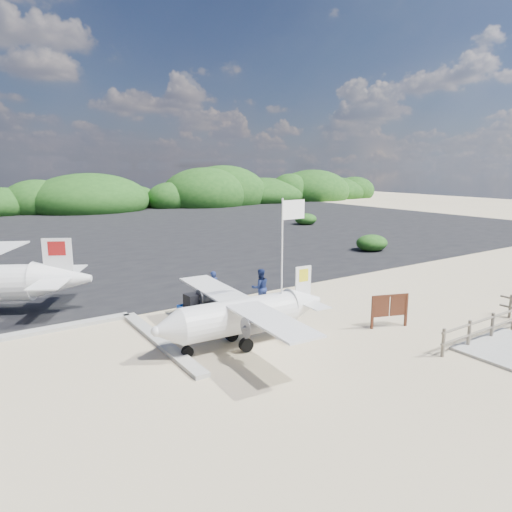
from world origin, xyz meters
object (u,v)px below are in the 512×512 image
(signboard, at_px, (389,327))
(aircraft_small, at_px, (2,237))
(flagpole, at_px, (281,338))
(crew_b, at_px, (260,288))
(baggage_cart, at_px, (212,329))
(aircraft_large, at_px, (230,229))
(crew_a, at_px, (213,287))

(signboard, distance_m, aircraft_small, 36.85)
(flagpole, bearing_deg, crew_b, 67.01)
(baggage_cart, relative_size, aircraft_small, 0.37)
(aircraft_large, bearing_deg, aircraft_small, 10.43)
(crew_b, bearing_deg, aircraft_small, -60.71)
(baggage_cart, distance_m, aircraft_small, 31.88)
(aircraft_large, bearing_deg, signboard, 99.76)
(baggage_cart, height_order, aircraft_large, aircraft_large)
(crew_b, xyz_separation_m, aircraft_large, (12.32, 23.68, -0.88))
(signboard, bearing_deg, flagpole, -179.22)
(crew_b, bearing_deg, baggage_cart, 37.94)
(signboard, relative_size, aircraft_small, 0.24)
(signboard, height_order, aircraft_large, aircraft_large)
(aircraft_large, height_order, aircraft_small, aircraft_large)
(flagpole, distance_m, aircraft_small, 34.43)
(crew_a, relative_size, crew_b, 0.88)
(baggage_cart, relative_size, signboard, 1.53)
(flagpole, height_order, crew_b, flagpole)
(crew_b, bearing_deg, crew_a, -32.35)
(aircraft_small, bearing_deg, aircraft_large, 166.11)
(crew_a, bearing_deg, signboard, 139.85)
(crew_a, bearing_deg, crew_b, 150.88)
(signboard, bearing_deg, crew_a, 141.43)
(flagpole, relative_size, signboard, 3.10)
(signboard, xyz_separation_m, crew_a, (-4.26, 6.83, 0.77))
(baggage_cart, height_order, signboard, signboard)
(baggage_cart, xyz_separation_m, crew_a, (1.73, 3.07, 0.77))
(flagpole, xyz_separation_m, aircraft_large, (13.90, 27.39, 0.00))
(signboard, relative_size, crew_a, 1.09)
(flagpole, distance_m, crew_b, 4.13)
(flagpole, xyz_separation_m, crew_a, (0.03, 5.38, 0.77))
(crew_a, bearing_deg, aircraft_large, -104.30)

